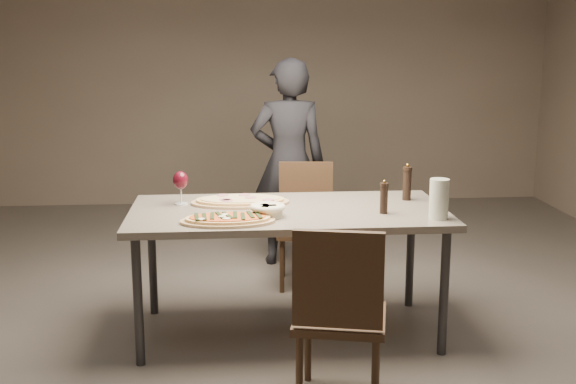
{
  "coord_description": "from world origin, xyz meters",
  "views": [
    {
      "loc": [
        -0.33,
        -4.0,
        1.71
      ],
      "look_at": [
        0.0,
        0.0,
        0.85
      ],
      "focal_mm": 45.0,
      "sensor_mm": 36.0,
      "label": 1
    }
  ],
  "objects": [
    {
      "name": "diner",
      "position": [
        0.11,
        1.37,
        0.78
      ],
      "size": [
        0.58,
        0.39,
        1.57
      ],
      "primitive_type": "imported",
      "rotation": [
        0.0,
        0.0,
        3.16
      ],
      "color": "black",
      "rests_on": "ground"
    },
    {
      "name": "pepper_mill_right",
      "position": [
        0.52,
        -0.14,
        0.84
      ],
      "size": [
        0.05,
        0.05,
        0.19
      ],
      "rotation": [
        0.0,
        0.0,
        0.35
      ],
      "color": "black",
      "rests_on": "dining_table"
    },
    {
      "name": "zucchini_pizza",
      "position": [
        -0.34,
        -0.28,
        0.77
      ],
      "size": [
        0.5,
        0.28,
        0.05
      ],
      "rotation": [
        0.0,
        0.0,
        0.02
      ],
      "color": "tan",
      "rests_on": "dining_table"
    },
    {
      "name": "oil_dish",
      "position": [
        -0.15,
        0.07,
        0.76
      ],
      "size": [
        0.12,
        0.12,
        0.01
      ],
      "rotation": [
        0.0,
        0.0,
        0.09
      ],
      "color": "white",
      "rests_on": "dining_table"
    },
    {
      "name": "bread_basket",
      "position": [
        -0.13,
        -0.17,
        0.79
      ],
      "size": [
        0.2,
        0.2,
        0.07
      ],
      "rotation": [
        0.0,
        0.0,
        0.15
      ],
      "color": "beige",
      "rests_on": "dining_table"
    },
    {
      "name": "side_plate",
      "position": [
        -0.44,
        0.23,
        0.76
      ],
      "size": [
        0.2,
        0.2,
        0.01
      ],
      "rotation": [
        0.0,
        0.0,
        0.1
      ],
      "color": "white",
      "rests_on": "dining_table"
    },
    {
      "name": "chair_near",
      "position": [
        0.16,
        -0.91,
        0.5
      ],
      "size": [
        0.51,
        0.51,
        0.89
      ],
      "rotation": [
        0.0,
        0.0,
        -0.23
      ],
      "color": "#3F2A1A",
      "rests_on": "ground"
    },
    {
      "name": "carafe",
      "position": [
        0.79,
        -0.29,
        0.86
      ],
      "size": [
        0.1,
        0.1,
        0.22
      ],
      "rotation": [
        0.0,
        0.0,
        -0.34
      ],
      "color": "silver",
      "rests_on": "dining_table"
    },
    {
      "name": "pepper_mill_left",
      "position": [
        0.73,
        0.18,
        0.86
      ],
      "size": [
        0.06,
        0.06,
        0.22
      ],
      "rotation": [
        0.0,
        0.0,
        -0.25
      ],
      "color": "black",
      "rests_on": "dining_table"
    },
    {
      "name": "room",
      "position": [
        0.0,
        0.0,
        1.4
      ],
      "size": [
        7.0,
        7.0,
        7.0
      ],
      "color": "#5A544E",
      "rests_on": "ground"
    },
    {
      "name": "chair_far",
      "position": [
        0.2,
        0.91,
        0.48
      ],
      "size": [
        0.44,
        0.44,
        0.85
      ],
      "rotation": [
        0.0,
        0.0,
        3.05
      ],
      "color": "#3F2A1A",
      "rests_on": "ground"
    },
    {
      "name": "dining_table",
      "position": [
        0.0,
        0.0,
        0.69
      ],
      "size": [
        1.8,
        0.9,
        0.75
      ],
      "color": "slate",
      "rests_on": "ground"
    },
    {
      "name": "ham_pizza",
      "position": [
        -0.27,
        0.16,
        0.77
      ],
      "size": [
        0.58,
        0.32,
        0.04
      ],
      "rotation": [
        0.0,
        0.0,
        -0.06
      ],
      "color": "tan",
      "rests_on": "dining_table"
    },
    {
      "name": "wine_glass",
      "position": [
        -0.62,
        0.17,
        0.89
      ],
      "size": [
        0.09,
        0.09,
        0.2
      ],
      "rotation": [
        0.0,
        0.0,
        -0.25
      ],
      "color": "silver",
      "rests_on": "dining_table"
    }
  ]
}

